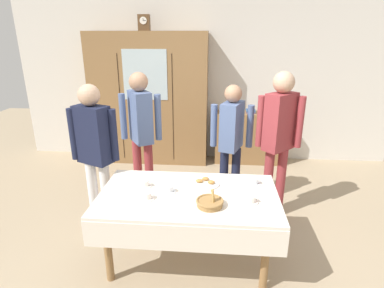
% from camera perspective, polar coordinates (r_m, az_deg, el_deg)
% --- Properties ---
extents(ground_plane, '(12.00, 12.00, 0.00)m').
position_cam_1_polar(ground_plane, '(3.51, -0.28, -18.04)').
color(ground_plane, tan).
rests_on(ground_plane, ground).
extents(back_wall, '(6.40, 0.10, 2.70)m').
position_cam_1_polar(back_wall, '(5.48, 2.16, 11.26)').
color(back_wall, silver).
rests_on(back_wall, ground).
extents(dining_table, '(1.66, 0.95, 0.73)m').
position_cam_1_polar(dining_table, '(2.96, -0.71, -11.10)').
color(dining_table, olive).
rests_on(dining_table, ground).
extents(wall_cabinet, '(1.95, 0.46, 2.17)m').
position_cam_1_polar(wall_cabinet, '(5.36, -7.78, 8.04)').
color(wall_cabinet, olive).
rests_on(wall_cabinet, ground).
extents(mantel_clock, '(0.18, 0.11, 0.24)m').
position_cam_1_polar(mantel_clock, '(5.26, -8.73, 21.01)').
color(mantel_clock, brown).
rests_on(mantel_clock, wall_cabinet).
extents(bookshelf_low, '(1.16, 0.35, 0.88)m').
position_cam_1_polar(bookshelf_low, '(5.48, 10.33, 1.15)').
color(bookshelf_low, olive).
rests_on(bookshelf_low, ground).
extents(book_stack, '(0.16, 0.18, 0.05)m').
position_cam_1_polar(book_stack, '(5.35, 10.63, 5.90)').
color(book_stack, '#664C7A').
rests_on(book_stack, bookshelf_low).
extents(tea_cup_near_left, '(0.13, 0.13, 0.06)m').
position_cam_1_polar(tea_cup_near_left, '(2.87, -8.16, -9.42)').
color(tea_cup_near_left, white).
rests_on(tea_cup_near_left, dining_table).
extents(tea_cup_mid_right, '(0.13, 0.13, 0.06)m').
position_cam_1_polar(tea_cup_mid_right, '(3.09, -8.55, -7.19)').
color(tea_cup_mid_right, white).
rests_on(tea_cup_mid_right, dining_table).
extents(tea_cup_far_left, '(0.13, 0.13, 0.06)m').
position_cam_1_polar(tea_cup_far_left, '(3.17, 11.28, -6.71)').
color(tea_cup_far_left, white).
rests_on(tea_cup_far_left, dining_table).
extents(tea_cup_front_edge, '(0.13, 0.13, 0.06)m').
position_cam_1_polar(tea_cup_front_edge, '(2.84, 10.72, -9.93)').
color(tea_cup_front_edge, white).
rests_on(tea_cup_front_edge, dining_table).
extents(tea_cup_center, '(0.13, 0.13, 0.06)m').
position_cam_1_polar(tea_cup_center, '(2.97, -4.22, -8.25)').
color(tea_cup_center, white).
rests_on(tea_cup_center, dining_table).
extents(bread_basket, '(0.24, 0.24, 0.16)m').
position_cam_1_polar(bread_basket, '(2.74, 3.28, -10.57)').
color(bread_basket, '#9E7542').
rests_on(bread_basket, dining_table).
extents(pastry_plate, '(0.28, 0.28, 0.05)m').
position_cam_1_polar(pastry_plate, '(3.12, 2.44, -7.06)').
color(pastry_plate, white).
rests_on(pastry_plate, dining_table).
extents(spoon_mid_left, '(0.12, 0.02, 0.01)m').
position_cam_1_polar(spoon_mid_left, '(3.14, -1.66, -7.05)').
color(spoon_mid_left, silver).
rests_on(spoon_mid_left, dining_table).
extents(spoon_far_left, '(0.12, 0.02, 0.01)m').
position_cam_1_polar(spoon_far_left, '(2.97, -11.42, -9.15)').
color(spoon_far_left, silver).
rests_on(spoon_far_left, dining_table).
extents(person_behind_table_right, '(0.52, 0.41, 1.57)m').
position_cam_1_polar(person_behind_table_right, '(3.89, 7.18, 1.60)').
color(person_behind_table_right, '#191E38').
rests_on(person_behind_table_right, ground).
extents(person_beside_shelf, '(0.52, 0.39, 1.76)m').
position_cam_1_polar(person_beside_shelf, '(3.70, 15.56, 2.18)').
color(person_beside_shelf, '#933338').
rests_on(person_beside_shelf, ground).
extents(person_by_cabinet, '(0.52, 0.41, 1.71)m').
position_cam_1_polar(person_by_cabinet, '(3.95, -9.27, 3.24)').
color(person_by_cabinet, '#933338').
rests_on(person_by_cabinet, ground).
extents(person_behind_table_left, '(0.52, 0.33, 1.67)m').
position_cam_1_polar(person_behind_table_left, '(3.49, -17.34, -0.21)').
color(person_behind_table_left, silver).
rests_on(person_behind_table_left, ground).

